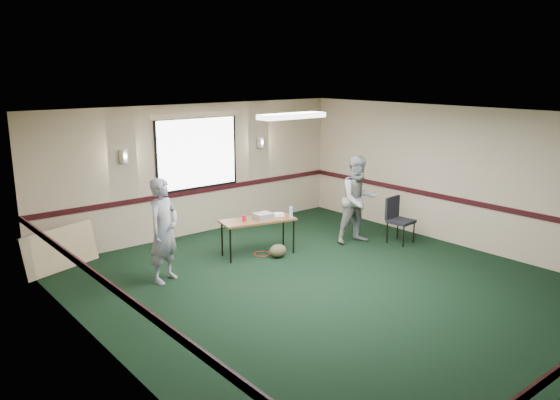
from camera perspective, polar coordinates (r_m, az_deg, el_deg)
ground at (r=8.73m, az=5.49°, el=-9.22°), size 8.00×8.00×0.00m
room_shell at (r=9.84m, az=-3.05°, el=3.01°), size 8.00×8.02×8.00m
folding_table at (r=10.05m, az=-2.32°, el=-2.30°), size 1.46×0.85×0.68m
projector at (r=10.05m, az=-1.79°, el=-1.69°), size 0.34×0.29×0.11m
game_console at (r=10.25m, az=-0.22°, el=-1.54°), size 0.26×0.24×0.05m
red_cup at (r=9.90m, az=-3.76°, el=-1.94°), size 0.07×0.07×0.11m
water_bottle at (r=10.10m, az=1.15°, el=-1.29°), size 0.06×0.06×0.21m
duffel_bag at (r=10.06m, az=-0.24°, el=-5.33°), size 0.41×0.35×0.24m
cable_coil at (r=10.25m, az=-1.90°, el=-5.65°), size 0.38×0.38×0.02m
folded_table at (r=10.11m, az=-21.99°, el=-4.79°), size 1.41×0.66×0.73m
conference_chair at (r=11.08m, az=12.16°, el=-1.65°), size 0.49×0.50×0.91m
person_left at (r=8.94m, az=-12.04°, el=-3.14°), size 0.73×0.63×1.70m
person_right at (r=10.84m, az=8.19°, el=0.02°), size 0.98×0.85×1.74m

